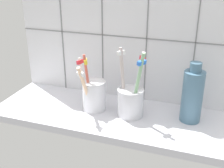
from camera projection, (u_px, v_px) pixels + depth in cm
name	position (u px, v px, depth cm)	size (l,w,h in cm)	color
counter_slab	(111.00, 116.00, 77.40)	(64.00, 22.00, 2.00)	silver
tile_wall_back	(125.00, 28.00, 79.21)	(64.00, 2.20, 45.00)	white
toothbrush_cup_left	(93.00, 94.00, 77.26)	(7.85, 9.63, 15.79)	white
toothbrush_cup_right	(131.00, 99.00, 74.32)	(8.10, 6.97, 18.28)	silver
ceramic_vase	(192.00, 95.00, 70.85)	(5.17, 5.17, 15.63)	slate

